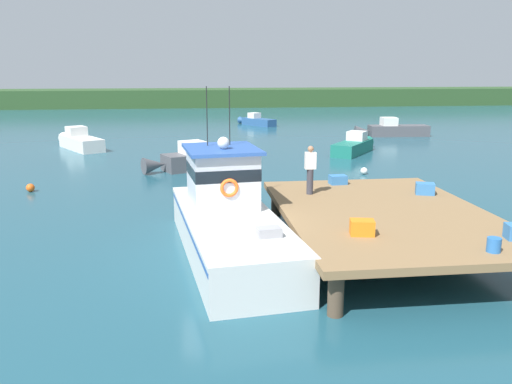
# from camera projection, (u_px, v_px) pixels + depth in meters

# --- Properties ---
(ground_plane) EXTENTS (200.00, 200.00, 0.00)m
(ground_plane) POSITION_uv_depth(u_px,v_px,m) (224.00, 256.00, 15.43)
(ground_plane) COLOR #1E4C5B
(dock) EXTENTS (6.00, 9.00, 1.20)m
(dock) POSITION_uv_depth(u_px,v_px,m) (384.00, 215.00, 15.76)
(dock) COLOR #4C3D2D
(dock) RESTS_ON ground
(main_fishing_boat) EXTENTS (3.48, 9.95, 4.80)m
(main_fishing_boat) POSITION_uv_depth(u_px,v_px,m) (226.00, 217.00, 15.81)
(main_fishing_boat) COLOR silver
(main_fishing_boat) RESTS_ON ground
(crate_stack_near_edge) EXTENTS (0.71, 0.61, 0.38)m
(crate_stack_near_edge) POSITION_uv_depth(u_px,v_px,m) (425.00, 189.00, 17.75)
(crate_stack_near_edge) COLOR #3370B2
(crate_stack_near_edge) RESTS_ON dock
(crate_single_far) EXTENTS (0.67, 0.55, 0.39)m
(crate_single_far) POSITION_uv_depth(u_px,v_px,m) (362.00, 227.00, 13.44)
(crate_single_far) COLOR orange
(crate_single_far) RESTS_ON dock
(crate_single_by_cleat) EXTENTS (0.64, 0.50, 0.32)m
(crate_single_by_cleat) POSITION_uv_depth(u_px,v_px,m) (338.00, 180.00, 19.32)
(crate_single_by_cleat) COLOR #3370B2
(crate_single_by_cleat) RESTS_ON dock
(bait_bucket) EXTENTS (0.32, 0.32, 0.34)m
(bait_bucket) POSITION_uv_depth(u_px,v_px,m) (494.00, 245.00, 12.19)
(bait_bucket) COLOR #2866B2
(bait_bucket) RESTS_ON dock
(deckhand_by_the_boat) EXTENTS (0.36, 0.22, 1.63)m
(deckhand_by_the_boat) POSITION_uv_depth(u_px,v_px,m) (310.00, 169.00, 17.63)
(deckhand_by_the_boat) COLOR #383842
(deckhand_by_the_boat) RESTS_ON dock
(moored_boat_outer_mooring) EXTENTS (3.93, 5.55, 1.47)m
(moored_boat_outer_mooring) POSITION_uv_depth(u_px,v_px,m) (79.00, 141.00, 35.76)
(moored_boat_outer_mooring) COLOR silver
(moored_boat_outer_mooring) RESTS_ON ground
(moored_boat_far_left) EXTENTS (5.98, 3.56, 1.53)m
(moored_boat_far_left) POSITION_uv_depth(u_px,v_px,m) (200.00, 159.00, 28.65)
(moored_boat_far_left) COLOR #4C4C51
(moored_boat_far_left) RESTS_ON ground
(moored_boat_near_channel) EXTENTS (3.37, 4.27, 1.16)m
(moored_boat_near_channel) POSITION_uv_depth(u_px,v_px,m) (256.00, 121.00, 50.37)
(moored_boat_near_channel) COLOR #285184
(moored_boat_near_channel) RESTS_ON ground
(moored_boat_far_right) EXTENTS (5.91, 1.77, 1.49)m
(moored_boat_far_right) POSITION_uv_depth(u_px,v_px,m) (393.00, 130.00, 42.39)
(moored_boat_far_right) COLOR #4C4C51
(moored_boat_far_right) RESTS_ON ground
(moored_boat_off_the_point) EXTENTS (4.02, 4.93, 1.36)m
(moored_boat_off_the_point) POSITION_uv_depth(u_px,v_px,m) (355.00, 146.00, 33.98)
(moored_boat_off_the_point) COLOR #196B5B
(moored_boat_off_the_point) RESTS_ON ground
(mooring_buoy_spare_mooring) EXTENTS (0.36, 0.36, 0.36)m
(mooring_buoy_spare_mooring) POSITION_uv_depth(u_px,v_px,m) (364.00, 171.00, 27.20)
(mooring_buoy_spare_mooring) COLOR silver
(mooring_buoy_spare_mooring) RESTS_ON ground
(mooring_buoy_inshore) EXTENTS (0.37, 0.37, 0.37)m
(mooring_buoy_inshore) POSITION_uv_depth(u_px,v_px,m) (30.00, 188.00, 23.37)
(mooring_buoy_inshore) COLOR #EA5B19
(mooring_buoy_inshore) RESTS_ON ground
(mooring_buoy_channel_marker) EXTENTS (0.43, 0.43, 0.43)m
(mooring_buoy_channel_marker) POSITION_uv_depth(u_px,v_px,m) (194.00, 149.00, 34.35)
(mooring_buoy_channel_marker) COLOR red
(mooring_buoy_channel_marker) RESTS_ON ground
(far_shoreline) EXTENTS (120.00, 8.00, 2.40)m
(far_shoreline) POSITION_uv_depth(u_px,v_px,m) (196.00, 98.00, 75.06)
(far_shoreline) COLOR #284723
(far_shoreline) RESTS_ON ground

